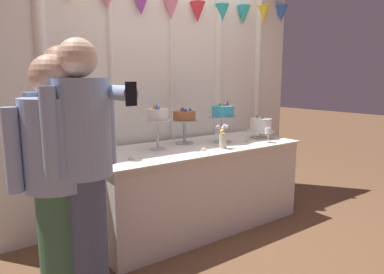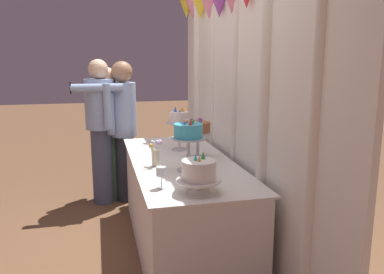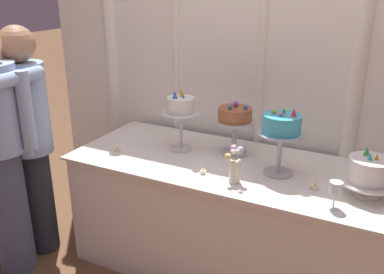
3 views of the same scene
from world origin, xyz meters
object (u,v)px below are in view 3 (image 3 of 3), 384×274
Objects in this scene: guest_girl_blue_dress at (28,132)px; cake_display_midright at (281,128)px; wine_glass at (336,189)px; flower_vase at (235,165)px; cake_display_leftmost at (181,109)px; cake_table at (228,217)px; cake_display_midleft at (235,118)px; tealight_near_right at (314,187)px; cake_display_rightmost at (369,172)px; tealight_far_left at (117,150)px; tealight_near_left at (203,172)px.

cake_display_midright is at bearing 13.57° from guest_girl_blue_dress.
flower_vase reaches higher than wine_glass.
cake_display_midright reaches higher than cake_display_leftmost.
cake_display_midleft reaches higher than cake_table.
flower_vase is at bearing -164.50° from tealight_near_right.
cake_display_rightmost reaches higher than tealight_far_left.
cake_display_rightmost is (0.81, -0.06, 0.53)m from cake_table.
tealight_near_left is at bearing 175.27° from wine_glass.
tealight_near_right is 0.03× the size of guest_girl_blue_dress.
cake_display_midleft is 0.81m from tealight_far_left.
cake_display_midleft reaches higher than tealight_near_right.
tealight_far_left is (-0.72, -0.31, -0.24)m from cake_display_midleft.
cake_display_midleft is (0.35, 0.09, -0.04)m from cake_display_leftmost.
guest_girl_blue_dress reaches higher than tealight_far_left.
cake_display_midright is 1.41× the size of cake_display_rightmost.
guest_girl_blue_dress reaches higher than cake_display_leftmost.
tealight_far_left is (-0.37, -0.22, -0.28)m from cake_display_leftmost.
cake_display_rightmost is 0.18× the size of guest_girl_blue_dress.
flower_vase is at bearing -130.53° from cake_display_midright.
cake_display_midright is at bearing -6.21° from cake_display_leftmost.
cake_display_midleft is at bearing 14.11° from cake_display_leftmost.
wine_glass is 0.76m from tealight_near_left.
guest_girl_blue_dress is (-0.55, -0.24, 0.11)m from tealight_far_left.
guest_girl_blue_dress is at bearing -171.49° from tealight_near_left.
wine_glass is (0.36, -0.27, -0.18)m from cake_display_midright.
cake_table is 0.57m from flower_vase.
cake_display_rightmost is at bearing 9.20° from guest_girl_blue_dress.
tealight_far_left is (-1.06, -0.15, -0.28)m from cake_display_midright.
cake_display_midright reaches higher than cake_table.
tealight_near_left reaches higher than cake_table.
cake_display_leftmost is 1.40× the size of cake_display_rightmost.
cake_display_leftmost is at bearing 136.75° from tealight_near_left.
tealight_near_left is at bearing -152.35° from cake_display_midright.
flower_vase is at bearing -4.60° from tealight_near_left.
tealight_near_left is (-0.08, -0.22, 0.41)m from cake_table.
tealight_near_left is at bearing 175.40° from flower_vase.
tealight_near_right is (0.63, 0.10, -0.00)m from tealight_near_left.
tealight_far_left is at bearing 174.78° from tealight_near_left.
cake_display_midright is at bearing 7.80° from tealight_far_left.
flower_vase is (0.50, -0.30, -0.18)m from cake_display_leftmost.
cake_table is 45.22× the size of tealight_far_left.
cake_display_midleft is 0.84m from wine_glass.
tealight_near_left is 0.02× the size of guest_girl_blue_dress.
cake_display_midright reaches higher than cake_display_midleft.
wine_glass is at bearing -4.78° from flower_vase.
cake_table is 1.45m from guest_girl_blue_dress.
flower_vase is at bearing -5.08° from tealight_far_left.
cake_display_leftmost is 0.51m from tealight_far_left.
tealight_near_right is (-0.26, -0.06, -0.12)m from cake_display_rightmost.
cake_table is 0.97m from cake_display_rightmost.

